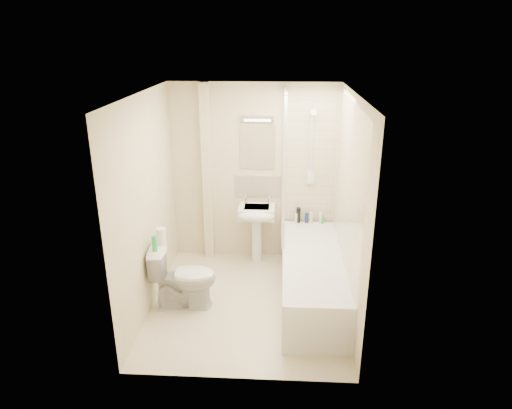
{
  "coord_description": "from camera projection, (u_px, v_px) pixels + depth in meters",
  "views": [
    {
      "loc": [
        0.36,
        -4.58,
        2.96
      ],
      "look_at": [
        0.09,
        0.2,
        1.16
      ],
      "focal_mm": 32.0,
      "sensor_mm": 36.0,
      "label": 1
    }
  ],
  "objects": [
    {
      "name": "pipe_boxing",
      "position": [
        207.0,
        175.0,
        6.07
      ],
      "size": [
        0.12,
        0.12,
        2.4
      ],
      "primitive_type": "cube",
      "color": "beige",
      "rests_on": "ground"
    },
    {
      "name": "splashback",
      "position": [
        258.0,
        186.0,
        6.14
      ],
      "size": [
        0.6,
        0.02,
        0.3
      ],
      "primitive_type": "cube",
      "color": "beige",
      "rests_on": "wall_back"
    },
    {
      "name": "bottle_cream",
      "position": [
        311.0,
        218.0,
        6.17
      ],
      "size": [
        0.05,
        0.05,
        0.15
      ],
      "primitive_type": "cylinder",
      "color": "beige",
      "rests_on": "bathtub"
    },
    {
      "name": "toilet_roll_lower",
      "position": [
        161.0,
        240.0,
        5.11
      ],
      "size": [
        0.11,
        0.11,
        0.1
      ],
      "primitive_type": "cylinder",
      "color": "white",
      "rests_on": "toilet"
    },
    {
      "name": "shower_fixture",
      "position": [
        311.0,
        151.0,
        5.88
      ],
      "size": [
        0.1,
        0.16,
        0.99
      ],
      "color": "white",
      "rests_on": "wall_back"
    },
    {
      "name": "floor",
      "position": [
        248.0,
        303.0,
        5.35
      ],
      "size": [
        2.5,
        2.5,
        0.0
      ],
      "primitive_type": "plane",
      "color": "beige",
      "rests_on": "ground"
    },
    {
      "name": "wall_left",
      "position": [
        147.0,
        205.0,
        4.98
      ],
      "size": [
        0.02,
        2.5,
        2.4
      ],
      "primitive_type": "cube",
      "color": "beige",
      "rests_on": "ground"
    },
    {
      "name": "bottle_white_b",
      "position": [
        321.0,
        218.0,
        6.16
      ],
      "size": [
        0.05,
        0.05,
        0.15
      ],
      "primitive_type": "cylinder",
      "color": "silver",
      "rests_on": "bathtub"
    },
    {
      "name": "mirror",
      "position": [
        258.0,
        146.0,
        5.94
      ],
      "size": [
        0.46,
        0.01,
        0.6
      ],
      "primitive_type": "cube",
      "color": "white",
      "rests_on": "wall_back"
    },
    {
      "name": "ceiling",
      "position": [
        246.0,
        94.0,
        4.5
      ],
      "size": [
        2.2,
        2.5,
        0.02
      ],
      "primitive_type": "cube",
      "color": "white",
      "rests_on": "wall_back"
    },
    {
      "name": "toilet_roll_upper",
      "position": [
        161.0,
        232.0,
        5.07
      ],
      "size": [
        0.1,
        0.1,
        0.1
      ],
      "primitive_type": "cylinder",
      "color": "white",
      "rests_on": "toilet_roll_lower"
    },
    {
      "name": "wall_right",
      "position": [
        349.0,
        210.0,
        4.86
      ],
      "size": [
        0.02,
        2.5,
        2.4
      ],
      "primitive_type": "cube",
      "color": "beige",
      "rests_on": "ground"
    },
    {
      "name": "tile_back",
      "position": [
        311.0,
        159.0,
        5.96
      ],
      "size": [
        0.7,
        0.01,
        1.75
      ],
      "primitive_type": "cube",
      "color": "beige",
      "rests_on": "wall_back"
    },
    {
      "name": "bottle_black_b",
      "position": [
        298.0,
        215.0,
        6.17
      ],
      "size": [
        0.06,
        0.06,
        0.21
      ],
      "primitive_type": "cylinder",
      "color": "black",
      "rests_on": "bathtub"
    },
    {
      "name": "strip_light",
      "position": [
        258.0,
        118.0,
        5.79
      ],
      "size": [
        0.42,
        0.07,
        0.07
      ],
      "primitive_type": "cube",
      "color": "silver",
      "rests_on": "wall_back"
    },
    {
      "name": "shower_screen",
      "position": [
        284.0,
        166.0,
        5.56
      ],
      "size": [
        0.04,
        0.92,
        1.8
      ],
      "color": "white",
      "rests_on": "bathtub"
    },
    {
      "name": "bottle_blue",
      "position": [
        307.0,
        218.0,
        6.17
      ],
      "size": [
        0.05,
        0.05,
        0.14
      ],
      "primitive_type": "cylinder",
      "color": "navy",
      "rests_on": "bathtub"
    },
    {
      "name": "bathtub",
      "position": [
        312.0,
        277.0,
        5.34
      ],
      "size": [
        0.7,
        2.1,
        0.55
      ],
      "color": "white",
      "rests_on": "ground"
    },
    {
      "name": "tile_right",
      "position": [
        348.0,
        185.0,
        4.92
      ],
      "size": [
        0.01,
        2.1,
        1.75
      ],
      "primitive_type": "cube",
      "color": "beige",
      "rests_on": "wall_right"
    },
    {
      "name": "wall_back",
      "position": [
        254.0,
        174.0,
        6.09
      ],
      "size": [
        2.2,
        0.02,
        2.4
      ],
      "primitive_type": "cube",
      "color": "beige",
      "rests_on": "ground"
    },
    {
      "name": "toilet",
      "position": [
        184.0,
        277.0,
        5.17
      ],
      "size": [
        0.54,
        0.8,
        0.74
      ],
      "primitive_type": "imported",
      "rotation": [
        0.0,
        0.0,
        1.66
      ],
      "color": "white",
      "rests_on": "ground"
    },
    {
      "name": "bottle_green",
      "position": [
        322.0,
        220.0,
        6.17
      ],
      "size": [
        0.06,
        0.06,
        0.09
      ],
      "primitive_type": "cylinder",
      "color": "green",
      "rests_on": "bathtub"
    },
    {
      "name": "green_bottle",
      "position": [
        154.0,
        243.0,
        4.94
      ],
      "size": [
        0.05,
        0.05,
        0.18
      ],
      "primitive_type": "cylinder",
      "color": "green",
      "rests_on": "toilet"
    },
    {
      "name": "pedestal_sink",
      "position": [
        257.0,
        219.0,
        6.06
      ],
      "size": [
        0.48,
        0.46,
        0.92
      ],
      "color": "white",
      "rests_on": "ground"
    },
    {
      "name": "bottle_white_a",
      "position": [
        297.0,
        218.0,
        6.18
      ],
      "size": [
        0.05,
        0.05,
        0.13
      ],
      "primitive_type": "cylinder",
      "color": "white",
      "rests_on": "bathtub"
    }
  ]
}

